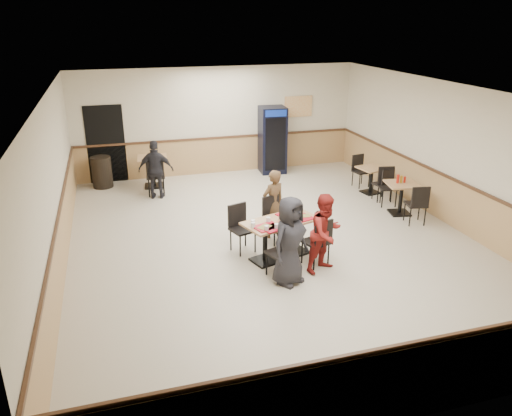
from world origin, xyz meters
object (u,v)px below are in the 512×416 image
object	(u,v)px
diner_man_opposite	(273,204)
pepsi_cooler	(272,140)
lone_diner	(156,170)
side_table_near	(401,194)
diner_woman_right	(326,233)
side_table_far	(371,176)
main_table	(280,233)
back_table	(153,167)
trash_bin	(102,172)
diner_woman_left	(290,241)

from	to	relation	value
diner_man_opposite	pepsi_cooler	bearing A→B (deg)	-127.45
lone_diner	side_table_near	world-z (taller)	lone_diner
diner_woman_right	diner_man_opposite	distance (m)	1.71
side_table_near	side_table_far	xyz separation A→B (m)	(0.06, 1.49, -0.04)
diner_woman_right	main_table	bearing A→B (deg)	105.58
diner_man_opposite	back_table	distance (m)	4.45
side_table_near	back_table	bearing A→B (deg)	145.64
trash_bin	diner_woman_right	bearing A→B (deg)	-57.57
side_table_far	pepsi_cooler	distance (m)	3.15
side_table_far	back_table	bearing A→B (deg)	158.36
main_table	diner_man_opposite	size ratio (longest dim) A/B	1.09
diner_man_opposite	pepsi_cooler	xyz separation A→B (m)	(1.41, 4.34, 0.23)
diner_woman_left	main_table	bearing A→B (deg)	49.82
diner_woman_left	trash_bin	xyz separation A→B (m)	(-3.02, 6.20, -0.36)
diner_woman_left	lone_diner	distance (m)	5.22
pepsi_cooler	main_table	bearing A→B (deg)	-102.54
diner_woman_right	trash_bin	world-z (taller)	diner_woman_right
diner_woman_right	back_table	world-z (taller)	diner_woman_right
diner_man_opposite	pepsi_cooler	size ratio (longest dim) A/B	0.75
side_table_near	diner_man_opposite	bearing A→B (deg)	-173.62
lone_diner	side_table_far	world-z (taller)	lone_diner
diner_woman_right	side_table_near	size ratio (longest dim) A/B	1.78
lone_diner	side_table_near	size ratio (longest dim) A/B	1.82
main_table	side_table_far	bearing A→B (deg)	21.36
diner_woman_left	side_table_far	xyz separation A→B (m)	(3.60, 3.74, -0.33)
pepsi_cooler	side_table_far	bearing A→B (deg)	-49.37
lone_diner	pepsi_cooler	distance (m)	3.71
diner_woman_left	trash_bin	bearing A→B (deg)	85.90
diner_man_opposite	trash_bin	world-z (taller)	diner_man_opposite
diner_man_opposite	back_table	bearing A→B (deg)	-82.06
trash_bin	side_table_far	bearing A→B (deg)	-20.36
main_table	side_table_far	size ratio (longest dim) A/B	2.11
main_table	diner_woman_left	xyz separation A→B (m)	(-0.17, -0.95, 0.28)
main_table	back_table	world-z (taller)	back_table
main_table	diner_woman_right	size ratio (longest dim) A/B	1.08
diner_man_opposite	side_table_far	world-z (taller)	diner_man_opposite
diner_woman_right	lone_diner	world-z (taller)	lone_diner
diner_man_opposite	side_table_far	xyz separation A→B (m)	(3.26, 1.84, -0.26)
side_table_far	trash_bin	size ratio (longest dim) A/B	0.89
side_table_near	trash_bin	world-z (taller)	trash_bin
diner_man_opposite	side_table_far	bearing A→B (deg)	-169.98
pepsi_cooler	diner_man_opposite	bearing A→B (deg)	-103.91
side_table_near	pepsi_cooler	bearing A→B (deg)	114.27
lone_diner	side_table_far	xyz separation A→B (m)	(5.31, -1.19, -0.28)
back_table	pepsi_cooler	bearing A→B (deg)	6.48
back_table	side_table_near	bearing A→B (deg)	-34.36
main_table	diner_woman_right	bearing A→B (deg)	-67.62
main_table	back_table	size ratio (longest dim) A/B	1.89
diner_woman_right	pepsi_cooler	world-z (taller)	pepsi_cooler
diner_woman_right	pepsi_cooler	bearing A→B (deg)	56.08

